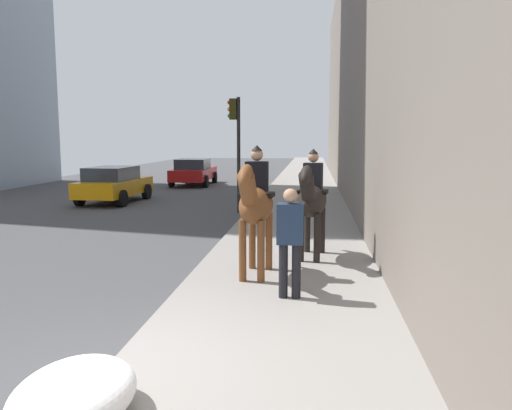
% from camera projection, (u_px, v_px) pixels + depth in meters
% --- Properties ---
extents(sidewalk_slab, '(120.00, 3.46, 0.12)m').
position_uv_depth(sidewalk_slab, '(264.00, 386.00, 5.27)').
color(sidewalk_slab, gray).
rests_on(sidewalk_slab, ground).
extents(mounted_horse_near, '(2.15, 0.66, 2.33)m').
position_uv_depth(mounted_horse_near, '(256.00, 203.00, 9.07)').
color(mounted_horse_near, brown).
rests_on(mounted_horse_near, sidewalk_slab).
extents(mounted_horse_far, '(2.15, 0.75, 2.24)m').
position_uv_depth(mounted_horse_far, '(312.00, 199.00, 10.49)').
color(mounted_horse_far, black).
rests_on(mounted_horse_far, sidewalk_slab).
extents(pedestrian_greeting, '(0.27, 0.40, 1.70)m').
position_uv_depth(pedestrian_greeting, '(290.00, 236.00, 7.86)').
color(pedestrian_greeting, black).
rests_on(pedestrian_greeting, sidewalk_slab).
extents(car_near_lane, '(4.59, 2.11, 1.44)m').
position_uv_depth(car_near_lane, '(194.00, 172.00, 28.12)').
color(car_near_lane, maroon).
rests_on(car_near_lane, ground).
extents(car_mid_lane, '(4.14, 2.08, 1.44)m').
position_uv_depth(car_mid_lane, '(114.00, 184.00, 20.53)').
color(car_mid_lane, orange).
rests_on(car_mid_lane, ground).
extents(traffic_light_near_curb, '(0.20, 0.44, 3.94)m').
position_uv_depth(traffic_light_near_curb, '(236.00, 136.00, 17.51)').
color(traffic_light_near_curb, black).
rests_on(traffic_light_near_curb, ground).
extents(snow_pile_near, '(1.35, 1.04, 0.47)m').
position_uv_depth(snow_pile_near, '(74.00, 395.00, 4.50)').
color(snow_pile_near, white).
rests_on(snow_pile_near, sidewalk_slab).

